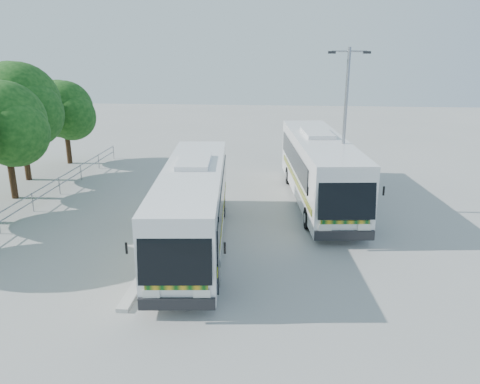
# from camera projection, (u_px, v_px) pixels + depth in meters

# --- Properties ---
(ground) EXTENTS (100.00, 100.00, 0.00)m
(ground) POSITION_uv_depth(u_px,v_px,m) (218.00, 241.00, 20.43)
(ground) COLOR #9D9D98
(ground) RESTS_ON ground
(kerb_divider) EXTENTS (0.40, 16.00, 0.15)m
(kerb_divider) POSITION_uv_depth(u_px,v_px,m) (176.00, 222.00, 22.50)
(kerb_divider) COLOR #B2B2AD
(kerb_divider) RESTS_ON ground
(railing) EXTENTS (0.06, 22.00, 1.00)m
(railing) POSITION_uv_depth(u_px,v_px,m) (42.00, 192.00, 24.86)
(railing) COLOR gray
(railing) RESTS_ON ground
(tree_far_c) EXTENTS (4.97, 4.69, 6.49)m
(tree_far_c) POSITION_uv_depth(u_px,v_px,m) (5.00, 122.00, 25.04)
(tree_far_c) COLOR #382314
(tree_far_c) RESTS_ON ground
(tree_far_d) EXTENTS (5.62, 5.30, 7.33)m
(tree_far_d) POSITION_uv_depth(u_px,v_px,m) (20.00, 104.00, 28.49)
(tree_far_d) COLOR #382314
(tree_far_d) RESTS_ON ground
(tree_far_e) EXTENTS (4.54, 4.28, 5.92)m
(tree_far_e) POSITION_uv_depth(u_px,v_px,m) (65.00, 110.00, 32.99)
(tree_far_e) COLOR #382314
(tree_far_e) RESTS_ON ground
(coach_main) EXTENTS (3.51, 12.13, 3.32)m
(coach_main) POSITION_uv_depth(u_px,v_px,m) (193.00, 204.00, 19.69)
(coach_main) COLOR silver
(coach_main) RESTS_ON ground
(coach_adjacent) EXTENTS (3.91, 12.86, 3.51)m
(coach_adjacent) POSITION_uv_depth(u_px,v_px,m) (319.00, 167.00, 25.15)
(coach_adjacent) COLOR silver
(coach_adjacent) RESTS_ON ground
(lamppost) EXTENTS (1.98, 0.19, 8.14)m
(lamppost) POSITION_uv_depth(u_px,v_px,m) (345.00, 124.00, 23.02)
(lamppost) COLOR gray
(lamppost) RESTS_ON ground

